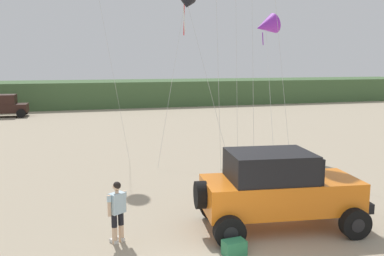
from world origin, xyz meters
name	(u,v)px	position (x,y,z in m)	size (l,w,h in m)	color
dune_ridge	(64,94)	(-3.78, 40.21, 1.37)	(90.00, 8.52, 2.74)	#426038
jeep	(278,188)	(2.44, 2.80, 1.20)	(4.97, 2.89, 2.26)	orange
person_watching	(117,209)	(-2.08, 3.12, 0.94)	(0.54, 0.45, 1.67)	#DBB28E
cooler_box	(234,248)	(0.60, 1.56, 0.19)	(0.56, 0.36, 0.38)	#2D7F51
distant_pickup	(2,106)	(-9.00, 32.27, 0.94)	(4.66, 2.50, 1.98)	black
kite_black_sled	(187,4)	(2.13, 11.22, 7.38)	(1.41, 4.20, 7.87)	black
kite_blue_swept	(266,26)	(7.07, 13.26, 6.69)	(2.95, 6.43, 7.49)	purple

